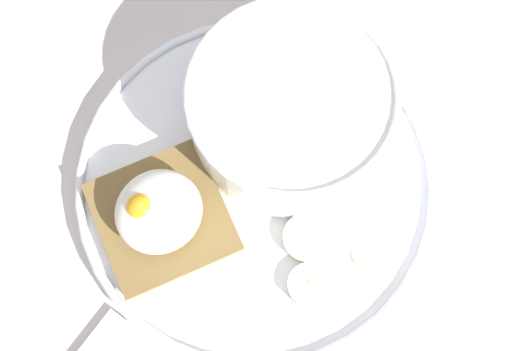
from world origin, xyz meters
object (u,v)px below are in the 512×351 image
at_px(toast_slice, 163,218).
at_px(banana_slice_front, 307,238).
at_px(oatmeal_bowl, 290,108).
at_px(banana_slice_left, 372,251).
at_px(banana_slice_back, 310,285).
at_px(poached_egg, 157,211).

xyz_separation_m(toast_slice, banana_slice_front, (0.07, -0.08, -0.00)).
height_order(oatmeal_bowl, banana_slice_front, oatmeal_bowl).
relative_size(oatmeal_bowl, banana_slice_front, 3.68).
bearing_deg(banana_slice_front, oatmeal_bowl, 56.37).
distance_m(banana_slice_left, banana_slice_back, 0.05).
distance_m(toast_slice, poached_egg, 0.02).
distance_m(toast_slice, banana_slice_back, 0.11).
relative_size(poached_egg, banana_slice_back, 1.81).
xyz_separation_m(poached_egg, banana_slice_left, (0.09, -0.11, -0.02)).
height_order(banana_slice_front, banana_slice_back, same).
xyz_separation_m(toast_slice, poached_egg, (-0.00, 0.00, 0.02)).
xyz_separation_m(toast_slice, banana_slice_left, (0.09, -0.11, -0.00)).
xyz_separation_m(oatmeal_bowl, poached_egg, (-0.11, 0.01, -0.00)).
relative_size(oatmeal_bowl, banana_slice_back, 4.36).
height_order(oatmeal_bowl, toast_slice, oatmeal_bowl).
xyz_separation_m(poached_egg, banana_slice_back, (0.05, -0.10, -0.02)).
bearing_deg(banana_slice_front, banana_slice_left, -53.13).
bearing_deg(banana_slice_front, toast_slice, 130.72).
height_order(toast_slice, banana_slice_front, toast_slice).
relative_size(poached_egg, banana_slice_front, 1.53).
distance_m(banana_slice_front, banana_slice_back, 0.03).
relative_size(banana_slice_front, banana_slice_left, 1.24).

